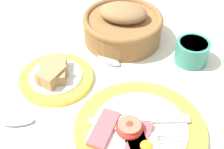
# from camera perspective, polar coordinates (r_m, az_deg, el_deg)

# --- Properties ---
(ground_plane) EXTENTS (3.00, 3.00, 0.00)m
(ground_plane) POSITION_cam_1_polar(r_m,az_deg,el_deg) (0.65, -1.10, -7.97)
(ground_plane) COLOR beige
(breakfast_plate) EXTENTS (0.26, 0.26, 0.04)m
(breakfast_plate) POSITION_cam_1_polar(r_m,az_deg,el_deg) (0.62, 4.84, -10.06)
(breakfast_plate) COLOR yellow
(breakfast_plate) RESTS_ON ground_plane
(bread_plate) EXTENTS (0.17, 0.17, 0.05)m
(bread_plate) POSITION_cam_1_polar(r_m,az_deg,el_deg) (0.73, -10.37, -0.29)
(bread_plate) COLOR yellow
(bread_plate) RESTS_ON ground_plane
(sugar_cup) EXTENTS (0.08, 0.08, 0.06)m
(sugar_cup) POSITION_cam_1_polar(r_m,az_deg,el_deg) (0.78, 14.44, 4.16)
(sugar_cup) COLOR #337F6B
(sugar_cup) RESTS_ON ground_plane
(bread_basket) EXTENTS (0.21, 0.21, 0.10)m
(bread_basket) POSITION_cam_1_polar(r_m,az_deg,el_deg) (0.83, 1.96, 8.99)
(bread_basket) COLOR brown
(bread_basket) RESTS_ON ground_plane
(teaspoon_by_saucer) EXTENTS (0.17, 0.12, 0.01)m
(teaspoon_by_saucer) POSITION_cam_1_polar(r_m,az_deg,el_deg) (0.67, -19.24, -8.21)
(teaspoon_by_saucer) COLOR silver
(teaspoon_by_saucer) RESTS_ON ground_plane
(teaspoon_near_cup) EXTENTS (0.19, 0.06, 0.01)m
(teaspoon_near_cup) POSITION_cam_1_polar(r_m,az_deg,el_deg) (0.76, 0.94, 1.86)
(teaspoon_near_cup) COLOR silver
(teaspoon_near_cup) RESTS_ON ground_plane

